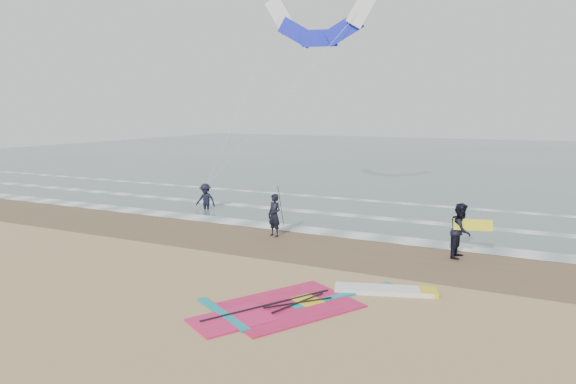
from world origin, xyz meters
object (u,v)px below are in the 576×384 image
at_px(person_walking, 461,231).
at_px(person_wading, 205,193).
at_px(windsurf_rig, 316,302).
at_px(surf_kite, 319,25).
at_px(person_standing, 274,215).

bearing_deg(person_walking, person_wading, 81.67).
distance_m(windsurf_rig, surf_kite, 17.06).
height_order(person_walking, surf_kite, surf_kite).
distance_m(windsurf_rig, person_walking, 6.99).
xyz_separation_m(person_walking, surf_kite, (-8.33, 6.79, 8.53)).
relative_size(person_standing, person_wading, 1.03).
bearing_deg(person_standing, person_wading, 167.94).
height_order(person_standing, person_walking, person_walking).
distance_m(person_standing, surf_kite, 11.10).
bearing_deg(windsurf_rig, surf_kite, 112.62).
bearing_deg(windsurf_rig, person_standing, 126.03).
bearing_deg(windsurf_rig, person_walking, 65.48).
bearing_deg(surf_kite, person_wading, -145.32).
bearing_deg(person_walking, person_standing, 97.07).
xyz_separation_m(person_standing, surf_kite, (-0.98, 6.94, 8.61)).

